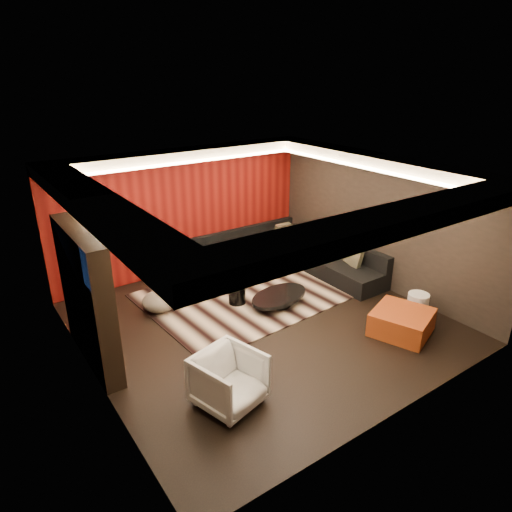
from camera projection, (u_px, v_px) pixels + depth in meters
floor at (261, 323)px, 8.42m from camera, size 6.00×6.00×0.02m
ceiling at (262, 171)px, 7.35m from camera, size 6.00×6.00×0.02m
wall_back at (183, 211)px, 10.17m from camera, size 6.00×0.02×2.80m
wall_left at (85, 298)px, 6.29m from camera, size 0.02×6.00×2.80m
wall_right at (379, 221)px, 9.48m from camera, size 0.02×6.00×2.80m
red_feature_wall at (184, 211)px, 10.14m from camera, size 5.98×0.05×2.78m
soffit_back at (186, 154)px, 9.44m from camera, size 6.00×0.60×0.22m
soffit_front at (396, 220)px, 5.35m from camera, size 6.00×0.60×0.22m
soffit_left at (95, 205)px, 5.97m from camera, size 0.60×4.80×0.22m
soffit_right at (375, 160)px, 8.83m from camera, size 0.60×4.80×0.22m
cove_back at (194, 161)px, 9.22m from camera, size 4.80×0.08×0.04m
cove_front at (373, 220)px, 5.64m from camera, size 4.80×0.08×0.04m
cove_left at (121, 207)px, 6.18m from camera, size 0.08×4.80×0.04m
cove_right at (363, 167)px, 8.68m from camera, size 0.08×4.80×0.04m
tv_surround at (87, 298)px, 6.95m from camera, size 0.30×2.00×2.20m
tv_screen at (94, 275)px, 6.90m from camera, size 0.04×1.30×0.80m
tv_shelf at (101, 318)px, 7.18m from camera, size 0.04×1.60×0.04m
rug at (246, 294)px, 9.46m from camera, size 4.18×3.24×0.02m
coffee_table at (279, 299)px, 8.97m from camera, size 1.51×1.51×0.22m
drum_stool at (237, 294)px, 9.00m from camera, size 0.44×0.44×0.40m
striped_pouf at (160, 301)px, 8.74m from camera, size 0.83×0.83×0.37m
white_side_table at (417, 306)px, 8.50m from camera, size 0.40×0.40×0.48m
orange_ottoman at (402, 322)px, 8.02m from camera, size 1.21×1.21×0.42m
armchair at (229, 380)px, 6.23m from camera, size 1.03×1.05×0.78m
sectional_sofa at (275, 257)px, 10.65m from camera, size 3.65×3.50×0.75m
throw_pillows at (285, 244)px, 10.46m from camera, size 3.33×2.82×0.50m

